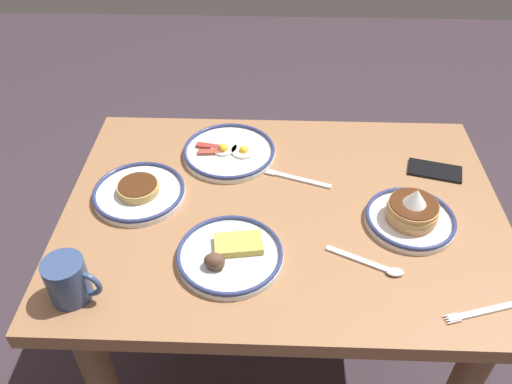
{
  "coord_description": "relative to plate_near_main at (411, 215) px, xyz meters",
  "views": [
    {
      "loc": [
        0.04,
        0.97,
        1.63
      ],
      "look_at": [
        0.07,
        -0.02,
        0.76
      ],
      "focal_mm": 36.24,
      "sensor_mm": 36.0,
      "label": 1
    }
  ],
  "objects": [
    {
      "name": "tea_spoon",
      "position": [
        0.1,
        0.15,
        -0.02
      ],
      "size": [
        0.17,
        0.09,
        0.01
      ],
      "color": "silver",
      "rests_on": "dining_table"
    },
    {
      "name": "dining_table",
      "position": [
        0.31,
        -0.05,
        -0.16
      ],
      "size": [
        1.12,
        0.81,
        0.73
      ],
      "color": "#976945",
      "rests_on": "ground_plane"
    },
    {
      "name": "cell_phone",
      "position": [
        -0.11,
        -0.21,
        -0.02
      ],
      "size": [
        0.16,
        0.11,
        0.01
      ],
      "primitive_type": "cube",
      "rotation": [
        0.0,
        0.0,
        -0.25
      ],
      "color": "black",
      "rests_on": "dining_table"
    },
    {
      "name": "fork_near",
      "position": [
        -0.11,
        0.26,
        -0.02
      ],
      "size": [
        0.19,
        0.07,
        0.01
      ],
      "color": "silver",
      "rests_on": "dining_table"
    },
    {
      "name": "coffee_mug",
      "position": [
        0.76,
        0.25,
        0.03
      ],
      "size": [
        0.12,
        0.09,
        0.1
      ],
      "color": "#334772",
      "rests_on": "dining_table"
    },
    {
      "name": "plate_near_main",
      "position": [
        0.0,
        0.0,
        0.0
      ],
      "size": [
        0.22,
        0.22,
        0.11
      ],
      "color": "white",
      "rests_on": "dining_table"
    },
    {
      "name": "ground_plane",
      "position": [
        0.31,
        -0.05,
        -0.76
      ],
      "size": [
        6.0,
        6.0,
        0.0
      ],
      "primitive_type": "plane",
      "color": "#392D35"
    },
    {
      "name": "fork_far",
      "position": [
        0.28,
        -0.16,
        -0.02
      ],
      "size": [
        0.19,
        0.08,
        0.01
      ],
      "color": "silver",
      "rests_on": "dining_table"
    },
    {
      "name": "plate_far_companion",
      "position": [
        0.44,
        0.13,
        -0.01
      ],
      "size": [
        0.25,
        0.25,
        0.05
      ],
      "color": "white",
      "rests_on": "dining_table"
    },
    {
      "name": "plate_center_pancakes",
      "position": [
        0.47,
        -0.26,
        -0.01
      ],
      "size": [
        0.27,
        0.27,
        0.04
      ],
      "color": "white",
      "rests_on": "dining_table"
    },
    {
      "name": "plate_far_side",
      "position": [
        0.69,
        -0.08,
        -0.01
      ],
      "size": [
        0.24,
        0.24,
        0.04
      ],
      "color": "white",
      "rests_on": "dining_table"
    }
  ]
}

